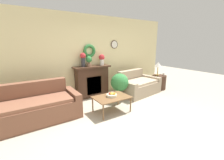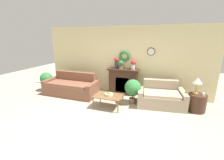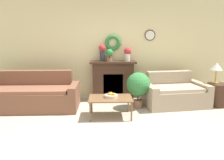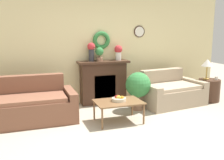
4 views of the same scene
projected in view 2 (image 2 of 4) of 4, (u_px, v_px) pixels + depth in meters
ground_plane at (99, 121)px, 4.20m from camera, size 16.00×16.00×0.00m
wall_back at (123, 60)px, 6.08m from camera, size 6.80×0.16×2.70m
fireplace at (123, 81)px, 6.10m from camera, size 1.24×0.41×1.05m
couch_left at (72, 87)px, 6.08m from camera, size 2.14×0.92×0.88m
loveseat_right at (161, 97)px, 5.12m from camera, size 1.64×1.16×0.82m
coffee_table at (108, 96)px, 4.92m from camera, size 0.92×0.64×0.42m
fruit_bowl at (109, 94)px, 4.91m from camera, size 0.28×0.28×0.11m
side_table_by_loveseat at (197, 103)px, 4.70m from camera, size 0.54×0.54×0.56m
table_lamp at (197, 81)px, 4.59m from camera, size 0.29×0.29×0.52m
mug at (204, 94)px, 4.49m from camera, size 0.08×0.08×0.09m
vase_on_mantel_left at (116, 62)px, 5.99m from camera, size 0.18×0.18×0.44m
vase_on_mantel_right at (133, 64)px, 5.78m from camera, size 0.20×0.20×0.37m
potted_plant_on_mantel at (121, 64)px, 5.92m from camera, size 0.20×0.20×0.33m
potted_plant_floor_by_couch at (47, 80)px, 6.48m from camera, size 0.53×0.53×0.81m
potted_plant_floor_by_loveseat at (133, 88)px, 5.18m from camera, size 0.57×0.57×0.87m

